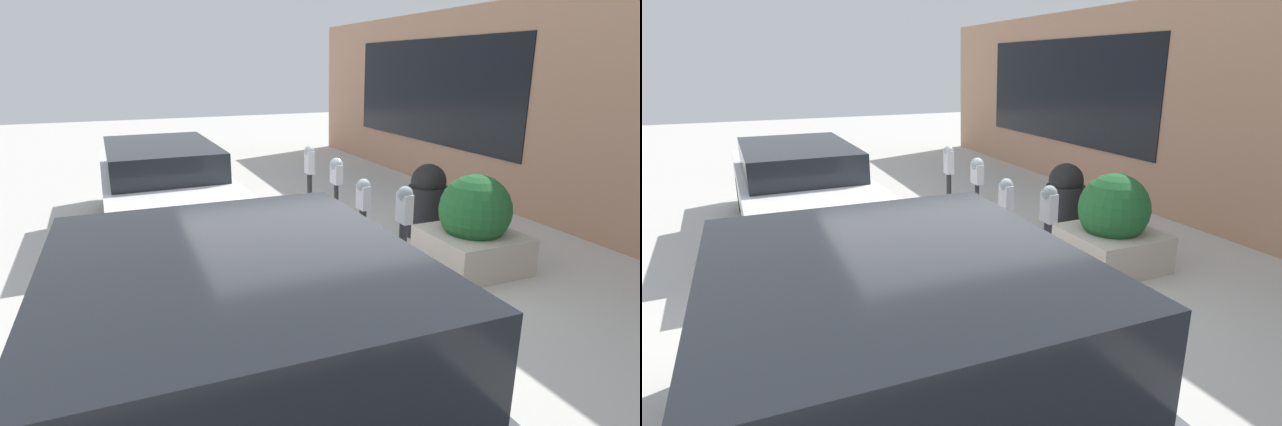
{
  "view_description": "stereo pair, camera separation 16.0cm",
  "coord_description": "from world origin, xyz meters",
  "views": [
    {
      "loc": [
        -4.87,
        1.88,
        2.5
      ],
      "look_at": [
        0.0,
        -0.15,
        0.91
      ],
      "focal_mm": 28.0,
      "sensor_mm": 36.0,
      "label": 1
    },
    {
      "loc": [
        -4.81,
        2.03,
        2.5
      ],
      "look_at": [
        0.0,
        -0.15,
        0.91
      ],
      "focal_mm": 28.0,
      "sensor_mm": 36.0,
      "label": 2
    }
  ],
  "objects": [
    {
      "name": "parking_meter_second",
      "position": [
        -0.44,
        -0.45,
        0.9
      ],
      "size": [
        0.17,
        0.14,
        1.37
      ],
      "color": "#232326",
      "rests_on": "ground_plane"
    },
    {
      "name": "parking_meter_middle",
      "position": [
        0.36,
        -0.51,
        1.08
      ],
      "size": [
        0.18,
        0.16,
        1.44
      ],
      "color": "#232326",
      "rests_on": "ground_plane"
    },
    {
      "name": "parking_meter_nearest",
      "position": [
        -1.12,
        -0.52,
        0.93
      ],
      "size": [
        0.17,
        0.14,
        1.43
      ],
      "color": "#232326",
      "rests_on": "ground_plane"
    },
    {
      "name": "planter_box",
      "position": [
        -0.15,
        -2.16,
        0.52
      ],
      "size": [
        1.1,
        1.1,
        1.21
      ],
      "color": "#B2A899",
      "rests_on": "ground_plane"
    },
    {
      "name": "parked_car_front",
      "position": [
        -2.51,
        1.4,
        0.83
      ],
      "size": [
        3.84,
        2.06,
        1.61
      ],
      "rotation": [
        0.0,
        0.0,
        -0.02
      ],
      "color": "#383D47",
      "rests_on": "ground_plane"
    },
    {
      "name": "parking_meter_fourth",
      "position": [
        1.16,
        -0.48,
        0.98
      ],
      "size": [
        0.15,
        0.13,
        1.47
      ],
      "color": "#232326",
      "rests_on": "ground_plane"
    },
    {
      "name": "ground_plane",
      "position": [
        0.0,
        0.0,
        0.0
      ],
      "size": [
        40.0,
        40.0,
        0.0
      ],
      "primitive_type": "plane",
      "color": "beige"
    },
    {
      "name": "building_facade",
      "position": [
        0.0,
        -4.47,
        1.77
      ],
      "size": [
        19.0,
        0.17,
        3.52
      ],
      "color": "tan",
      "rests_on": "ground_plane"
    },
    {
      "name": "trash_bin",
      "position": [
        1.09,
        -2.33,
        0.55
      ],
      "size": [
        0.57,
        0.57,
        1.1
      ],
      "color": "black",
      "rests_on": "ground_plane"
    },
    {
      "name": "curb_strip",
      "position": [
        0.0,
        0.08,
        0.02
      ],
      "size": [
        19.0,
        0.16,
        0.04
      ],
      "color": "gray",
      "rests_on": "ground_plane"
    },
    {
      "name": "parked_car_middle",
      "position": [
        2.98,
        1.24,
        0.72
      ],
      "size": [
        4.73,
        1.81,
        1.36
      ],
      "rotation": [
        0.0,
        0.0,
        0.02
      ],
      "color": "silver",
      "rests_on": "ground_plane"
    }
  ]
}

